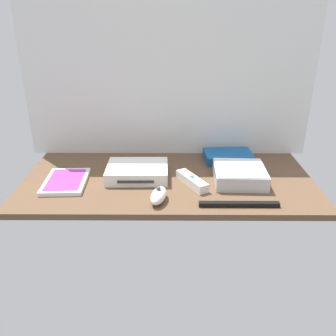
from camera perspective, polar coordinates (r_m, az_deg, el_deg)
The scene contains 9 objects.
ground_plane at distance 124.67cm, azimuth 0.00°, elevation -2.10°, with size 100.00×48.00×2.00cm, color brown.
back_wall at distance 138.31cm, azimuth 0.06°, elevation 14.91°, with size 110.00×1.20×64.00cm, color silver.
game_console at distance 124.70cm, azimuth -4.91°, elevation -0.56°, with size 21.20×16.71×4.40cm.
mini_computer at distance 123.36cm, azimuth 11.37°, elevation -1.03°, with size 17.59×17.59×5.30cm.
game_case at distance 125.34cm, azimuth -16.01°, elevation -2.06°, with size 14.43×19.59×1.56cm.
network_router at distance 140.11cm, azimuth 9.58°, elevation 1.79°, with size 18.81×13.30×3.40cm.
remote_wand at distance 119.26cm, azimuth 3.84°, elevation -2.09°, with size 10.43×14.65×3.40cm.
remote_nunchuk at distance 108.92cm, azimuth -1.52°, elevation -4.41°, with size 6.53×10.73×5.10cm.
sensor_bar at distance 108.95cm, azimuth 11.28°, elevation -5.71°, with size 24.00×1.80×1.40cm, color black.
Camera 1 is at (0.65, -111.98, 53.80)cm, focal length 38.16 mm.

